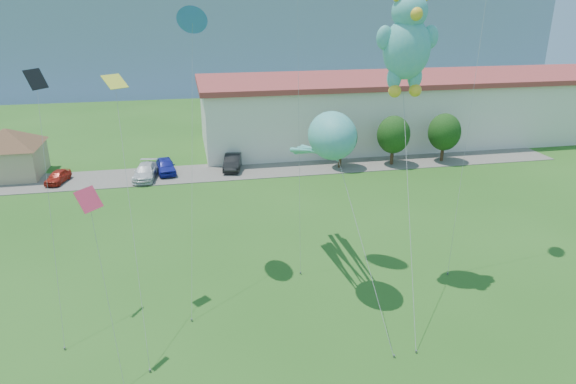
{
  "coord_description": "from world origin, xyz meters",
  "views": [
    {
      "loc": [
        -6.06,
        -17.04,
        17.06
      ],
      "look_at": [
        -0.99,
        8.0,
        7.51
      ],
      "focal_mm": 32.0,
      "sensor_mm": 36.0,
      "label": 1
    }
  ],
  "objects_px": {
    "pavilion": "(8,148)",
    "parked_car_white": "(145,172)",
    "parked_car_red": "(58,177)",
    "teddy_bear_kite": "(407,41)",
    "octopus_kite": "(325,143)",
    "warehouse": "(437,107)",
    "parked_car_black": "(233,162)",
    "parked_car_blue": "(166,166)"
  },
  "relations": [
    {
      "from": "parked_car_white",
      "to": "parked_car_blue",
      "type": "bearing_deg",
      "value": 43.2
    },
    {
      "from": "parked_car_blue",
      "to": "parked_car_white",
      "type": "bearing_deg",
      "value": -151.25
    },
    {
      "from": "parked_car_black",
      "to": "teddy_bear_kite",
      "type": "distance_m",
      "value": 29.13
    },
    {
      "from": "parked_car_red",
      "to": "parked_car_black",
      "type": "xyz_separation_m",
      "value": [
        17.48,
        0.97,
        0.17
      ]
    },
    {
      "from": "parked_car_black",
      "to": "octopus_kite",
      "type": "bearing_deg",
      "value": -70.39
    },
    {
      "from": "parked_car_white",
      "to": "teddy_bear_kite",
      "type": "relative_size",
      "value": 0.28
    },
    {
      "from": "parked_car_red",
      "to": "parked_car_white",
      "type": "height_order",
      "value": "parked_car_white"
    },
    {
      "from": "warehouse",
      "to": "parked_car_blue",
      "type": "relative_size",
      "value": 13.59
    },
    {
      "from": "pavilion",
      "to": "parked_car_blue",
      "type": "relative_size",
      "value": 2.05
    },
    {
      "from": "pavilion",
      "to": "parked_car_white",
      "type": "height_order",
      "value": "pavilion"
    },
    {
      "from": "pavilion",
      "to": "teddy_bear_kite",
      "type": "distance_m",
      "value": 42.24
    },
    {
      "from": "pavilion",
      "to": "warehouse",
      "type": "bearing_deg",
      "value": 6.84
    },
    {
      "from": "parked_car_red",
      "to": "octopus_kite",
      "type": "xyz_separation_m",
      "value": [
        20.94,
        -23.17,
        8.42
      ]
    },
    {
      "from": "warehouse",
      "to": "pavilion",
      "type": "bearing_deg",
      "value": -173.16
    },
    {
      "from": "parked_car_blue",
      "to": "warehouse",
      "type": "bearing_deg",
      "value": 5.99
    },
    {
      "from": "parked_car_blue",
      "to": "parked_car_black",
      "type": "distance_m",
      "value": 7.01
    },
    {
      "from": "pavilion",
      "to": "parked_car_red",
      "type": "xyz_separation_m",
      "value": [
        5.07,
        -3.24,
        -2.35
      ]
    },
    {
      "from": "pavilion",
      "to": "parked_car_blue",
      "type": "xyz_separation_m",
      "value": [
        15.54,
        -2.23,
        -2.2
      ]
    },
    {
      "from": "parked_car_blue",
      "to": "teddy_bear_kite",
      "type": "bearing_deg",
      "value": -65.35
    },
    {
      "from": "warehouse",
      "to": "octopus_kite",
      "type": "bearing_deg",
      "value": -126.51
    },
    {
      "from": "pavilion",
      "to": "parked_car_blue",
      "type": "distance_m",
      "value": 15.86
    },
    {
      "from": "teddy_bear_kite",
      "to": "warehouse",
      "type": "bearing_deg",
      "value": 59.29
    },
    {
      "from": "parked_car_white",
      "to": "parked_car_blue",
      "type": "xyz_separation_m",
      "value": [
        2.0,
        1.46,
        0.04
      ]
    },
    {
      "from": "warehouse",
      "to": "parked_car_blue",
      "type": "xyz_separation_m",
      "value": [
        -34.46,
        -8.23,
        -3.3
      ]
    },
    {
      "from": "pavilion",
      "to": "warehouse",
      "type": "xyz_separation_m",
      "value": [
        50.0,
        6.0,
        1.1
      ]
    },
    {
      "from": "pavilion",
      "to": "warehouse",
      "type": "height_order",
      "value": "warehouse"
    },
    {
      "from": "parked_car_white",
      "to": "teddy_bear_kite",
      "type": "height_order",
      "value": "teddy_bear_kite"
    },
    {
      "from": "warehouse",
      "to": "octopus_kite",
      "type": "relative_size",
      "value": 4.22
    },
    {
      "from": "pavilion",
      "to": "octopus_kite",
      "type": "distance_m",
      "value": 37.56
    },
    {
      "from": "parked_car_black",
      "to": "parked_car_blue",
      "type": "bearing_deg",
      "value": -168.89
    },
    {
      "from": "warehouse",
      "to": "parked_car_blue",
      "type": "distance_m",
      "value": 35.58
    },
    {
      "from": "parked_car_blue",
      "to": "teddy_bear_kite",
      "type": "height_order",
      "value": "teddy_bear_kite"
    },
    {
      "from": "parked_car_black",
      "to": "octopus_kite",
      "type": "relative_size",
      "value": 0.33
    },
    {
      "from": "parked_car_red",
      "to": "parked_car_blue",
      "type": "bearing_deg",
      "value": 20.14
    },
    {
      "from": "warehouse",
      "to": "parked_car_red",
      "type": "bearing_deg",
      "value": -168.38
    },
    {
      "from": "parked_car_white",
      "to": "octopus_kite",
      "type": "height_order",
      "value": "octopus_kite"
    },
    {
      "from": "warehouse",
      "to": "parked_car_white",
      "type": "xyz_separation_m",
      "value": [
        -36.45,
        -9.69,
        -3.34
      ]
    },
    {
      "from": "warehouse",
      "to": "teddy_bear_kite",
      "type": "height_order",
      "value": "teddy_bear_kite"
    },
    {
      "from": "warehouse",
      "to": "parked_car_blue",
      "type": "height_order",
      "value": "warehouse"
    },
    {
      "from": "parked_car_red",
      "to": "teddy_bear_kite",
      "type": "relative_size",
      "value": 0.2
    },
    {
      "from": "parked_car_white",
      "to": "octopus_kite",
      "type": "distance_m",
      "value": 27.21
    },
    {
      "from": "octopus_kite",
      "to": "parked_car_red",
      "type": "bearing_deg",
      "value": 132.11
    }
  ]
}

